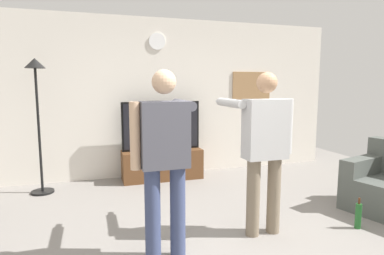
{
  "coord_description": "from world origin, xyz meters",
  "views": [
    {
      "loc": [
        -1.25,
        -2.62,
        1.58
      ],
      "look_at": [
        -0.03,
        1.2,
        1.05
      ],
      "focal_mm": 30.34,
      "sensor_mm": 36.0,
      "label": 1
    }
  ],
  "objects": [
    {
      "name": "wall_clock",
      "position": [
        -0.11,
        2.89,
        2.3
      ],
      "size": [
        0.28,
        0.03,
        0.28
      ],
      "primitive_type": "cylinder",
      "rotation": [
        1.57,
        0.0,
        0.0
      ],
      "color": "white"
    },
    {
      "name": "tv_stand",
      "position": [
        -0.11,
        2.6,
        0.25
      ],
      "size": [
        1.33,
        0.46,
        0.5
      ],
      "color": "brown",
      "rests_on": "ground_plane"
    },
    {
      "name": "person_standing_nearer_lamp",
      "position": [
        -0.63,
        0.12,
        0.97
      ],
      "size": [
        0.6,
        0.78,
        1.71
      ],
      "color": "#384266",
      "rests_on": "ground_plane"
    },
    {
      "name": "person_standing_nearer_couch",
      "position": [
        0.47,
        0.3,
        0.97
      ],
      "size": [
        0.63,
        0.78,
        1.71
      ],
      "color": "#7A6B56",
      "rests_on": "ground_plane"
    },
    {
      "name": "floor_lamp",
      "position": [
        -1.95,
        2.44,
        1.39
      ],
      "size": [
        0.32,
        0.32,
        1.95
      ],
      "color": "black",
      "rests_on": "ground_plane"
    },
    {
      "name": "framed_picture",
      "position": [
        1.68,
        2.9,
        1.52
      ],
      "size": [
        0.77,
        0.04,
        0.59
      ],
      "primitive_type": "cube",
      "color": "#997047"
    },
    {
      "name": "ground_plane",
      "position": [
        0.0,
        0.0,
        0.0
      ],
      "size": [
        8.4,
        8.4,
        0.0
      ],
      "primitive_type": "plane",
      "color": "gray"
    },
    {
      "name": "beverage_bottle",
      "position": [
        1.54,
        0.08,
        0.15
      ],
      "size": [
        0.07,
        0.07,
        0.35
      ],
      "color": "#1E5923",
      "rests_on": "ground_plane"
    },
    {
      "name": "television",
      "position": [
        -0.11,
        2.65,
        0.9
      ],
      "size": [
        1.3,
        0.07,
        0.81
      ],
      "color": "black",
      "rests_on": "tv_stand"
    },
    {
      "name": "back_wall",
      "position": [
        0.0,
        2.95,
        1.35
      ],
      "size": [
        6.4,
        0.1,
        2.7
      ],
      "primitive_type": "cube",
      "color": "silver",
      "rests_on": "ground_plane"
    }
  ]
}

